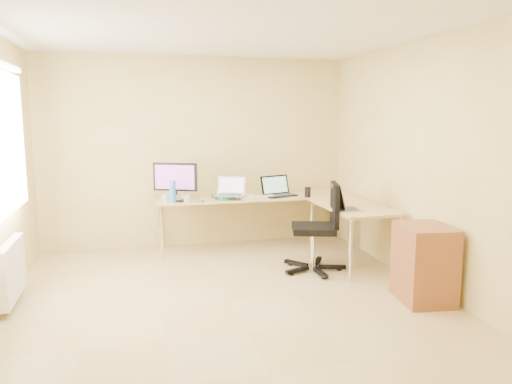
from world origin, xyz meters
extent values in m
plane|color=tan|center=(0.00, 0.00, 0.00)|extent=(4.50, 4.50, 0.00)
plane|color=white|center=(0.00, 0.00, 2.60)|extent=(4.50, 4.50, 0.00)
plane|color=#DDC385|center=(0.00, 2.25, 1.30)|extent=(4.50, 0.00, 4.50)
plane|color=#DDC385|center=(0.00, -2.25, 1.30)|extent=(4.50, 0.00, 4.50)
plane|color=#DDC385|center=(2.10, 0.00, 1.30)|extent=(0.00, 4.50, 4.50)
cube|color=tan|center=(0.72, 1.85, 0.36)|extent=(2.65, 0.70, 0.73)
cube|color=tan|center=(1.70, 0.85, 0.36)|extent=(0.70, 1.30, 0.73)
cube|color=black|center=(-0.35, 1.70, 0.98)|extent=(0.60, 0.40, 0.49)
cube|color=#186C52|center=(0.27, 1.72, 0.75)|extent=(0.30, 0.34, 0.05)
cube|color=silver|center=(0.34, 1.64, 0.90)|extent=(0.45, 0.41, 0.24)
cube|color=black|center=(1.03, 1.74, 0.87)|extent=(0.51, 0.44, 0.27)
cube|color=silver|center=(0.70, 1.66, 0.74)|extent=(0.50, 0.25, 0.02)
ellipsoid|color=white|center=(0.64, 1.77, 0.75)|extent=(0.12, 0.09, 0.04)
imported|color=silver|center=(-0.23, 1.55, 0.77)|extent=(0.10, 0.10, 0.08)
cylinder|color=silver|center=(-0.06, 1.55, 0.75)|extent=(0.13, 0.13, 0.03)
cylinder|color=#3372B8|center=(-0.40, 1.55, 0.87)|extent=(0.10, 0.10, 0.28)
cube|color=silver|center=(-0.29, 1.80, 0.73)|extent=(0.23, 0.30, 0.01)
cube|color=silver|center=(-0.40, 1.72, 0.77)|extent=(0.26, 0.22, 0.08)
cylinder|color=white|center=(-0.17, 2.05, 0.87)|extent=(0.25, 0.25, 0.28)
cylinder|color=black|center=(1.38, 1.55, 0.80)|extent=(0.09, 0.09, 0.14)
cube|color=#A3A4AA|center=(1.50, 0.58, 0.85)|extent=(0.36, 0.29, 0.24)
cube|color=black|center=(1.14, 0.71, 0.50)|extent=(0.78, 0.78, 1.05)
cube|color=#9E572B|center=(1.85, -0.46, 0.36)|extent=(0.53, 0.63, 0.79)
cube|color=white|center=(-2.03, 0.40, 0.35)|extent=(0.09, 0.80, 0.55)
camera|label=1|loc=(-0.89, -4.57, 1.81)|focal=34.69mm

